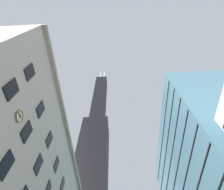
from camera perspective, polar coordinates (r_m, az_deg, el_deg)
name	(u,v)px	position (r m, az deg, el deg)	size (l,w,h in m)	color
dark_skyscraper	(90,181)	(104.39, -6.91, -25.31)	(25.01, 25.01, 211.25)	black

